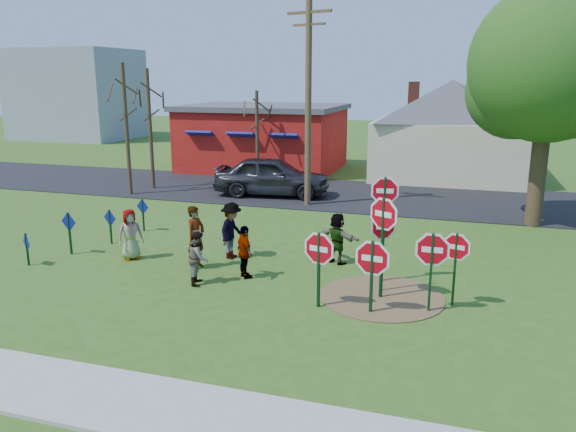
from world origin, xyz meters
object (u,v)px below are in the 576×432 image
Objects in this scene: stop_sign_d at (456,252)px; person_a at (130,234)px; stop_sign_c at (383,225)px; person_b at (196,237)px; stop_sign_a at (319,254)px; suv at (272,176)px; leafy_tree at (553,72)px; stop_sign_b at (384,202)px; utility_pole at (308,100)px.

person_a is at bearing -170.99° from stop_sign_d.
stop_sign_c reaches higher than person_b.
stop_sign_a is 3.33m from stop_sign_d.
leafy_tree is (11.44, -2.27, 4.74)m from suv.
stop_sign_d is 9.72m from person_a.
stop_sign_b reaches higher than stop_sign_a.
stop_sign_c reaches higher than suv.
leafy_tree reaches higher than utility_pole.
leafy_tree is at bearing 91.69° from stop_sign_c.
suv is at bearing 146.11° from utility_pole.
stop_sign_c is 0.51× the size of suv.
suv is at bearing 112.47° from stop_sign_b.
leafy_tree is (9.30, -0.83, 1.13)m from utility_pole.
person_a is 0.18× the size of leafy_tree.
leafy_tree is (4.81, 7.79, 3.45)m from stop_sign_b.
stop_sign_a is at bearing -129.93° from stop_sign_b.
stop_sign_a reaches higher than stop_sign_d.
stop_sign_d is at bearing -42.63° from stop_sign_b.
person_a is 0.29× the size of suv.
leafy_tree is (4.66, 8.99, 3.76)m from stop_sign_c.
stop_sign_b is 10.00m from utility_pole.
stop_sign_a is 6.80m from person_a.
leafy_tree reaches higher than suv.
stop_sign_b is 1.55× the size of stop_sign_d.
stop_sign_d is at bearing -149.95° from suv.
utility_pole is (3.24, 8.94, 3.78)m from person_a.
stop_sign_b is 1.64× the size of person_b.
stop_sign_b is 12.12m from suv.
stop_sign_b is 2.43m from stop_sign_d.
person_a is 2.34m from person_b.
utility_pole reaches higher than stop_sign_a.
person_a is 10.23m from utility_pole.
stop_sign_c is 11.18m from utility_pole.
utility_pole is at bearing 144.35° from stop_sign_c.
stop_sign_c is at bearing -156.15° from suv.
stop_sign_c is at bearing -64.71° from utility_pole.
person_b is 0.35× the size of suv.
stop_sign_d is at bearing -84.40° from person_b.
stop_sign_d is (1.93, -1.19, -0.86)m from stop_sign_b.
person_a is (-7.88, 0.89, -1.15)m from stop_sign_c.
stop_sign_b is at bearing 126.20° from stop_sign_c.
stop_sign_d reaches higher than person_b.
utility_pole is 9.40m from leafy_tree.
suv is (-5.40, 12.29, -0.40)m from stop_sign_a.
suv is 0.62× the size of utility_pole.
stop_sign_c is at bearing 50.28° from stop_sign_a.
stop_sign_c is at bearing -54.61° from person_a.
utility_pole is (-3.26, 10.86, 3.21)m from stop_sign_a.
stop_sign_a is 0.66× the size of stop_sign_b.
stop_sign_b is 0.35× the size of leafy_tree.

